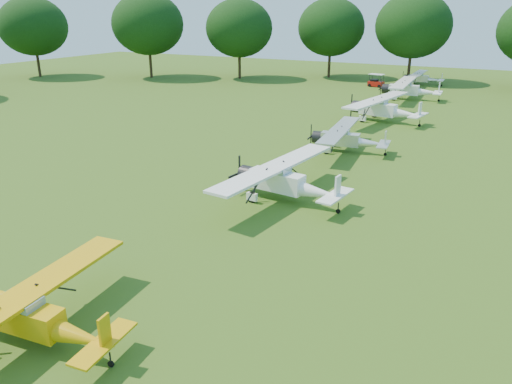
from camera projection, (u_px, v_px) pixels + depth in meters
ground at (239, 209)px, 27.88m from camera, size 160.00×160.00×0.00m
tree_belt at (304, 65)px, 23.69m from camera, size 137.36×130.27×14.52m
aircraft_2 at (34, 316)px, 16.33m from camera, size 5.99×9.55×1.88m
aircraft_3 at (284, 180)px, 28.74m from camera, size 7.08×11.25×2.21m
aircraft_4 at (346, 138)px, 38.68m from camera, size 6.23×9.90×1.94m
aircraft_5 at (383, 108)px, 48.92m from camera, size 7.65×12.11×2.38m
aircraft_6 at (409, 88)px, 60.89m from camera, size 7.38×11.75×2.32m
aircraft_7 at (422, 77)px, 72.57m from camera, size 5.85×9.29×1.84m
golf_cart at (376, 82)px, 71.10m from camera, size 2.27×1.59×1.79m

